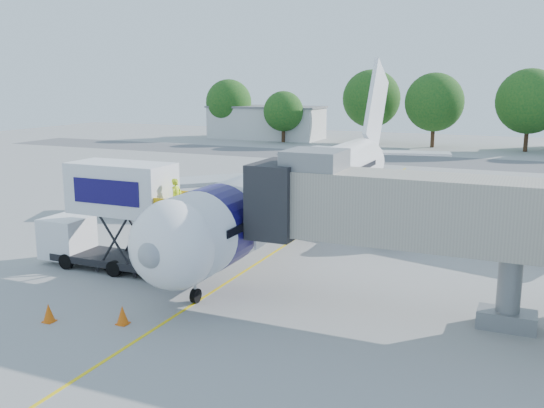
% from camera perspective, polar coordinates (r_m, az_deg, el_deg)
% --- Properties ---
extents(ground, '(160.00, 160.00, 0.00)m').
position_cam_1_polar(ground, '(34.91, 0.85, -4.16)').
color(ground, '#9B9B98').
rests_on(ground, ground).
extents(guidance_line, '(0.15, 70.00, 0.01)m').
position_cam_1_polar(guidance_line, '(34.91, 0.85, -4.15)').
color(guidance_line, yellow).
rests_on(guidance_line, ground).
extents(taxiway_strip, '(120.00, 10.00, 0.01)m').
position_cam_1_polar(taxiway_strip, '(74.71, 13.54, 4.01)').
color(taxiway_strip, '#59595B').
rests_on(taxiway_strip, ground).
extents(aircraft, '(34.17, 37.73, 11.35)m').
position_cam_1_polar(aircraft, '(37.99, 3.29, 1.68)').
color(aircraft, white).
rests_on(aircraft, ground).
extents(jet_bridge, '(13.90, 3.20, 6.60)m').
position_cam_1_polar(jet_bridge, '(25.01, 11.55, -0.51)').
color(jet_bridge, '#A49D8C').
rests_on(jet_bridge, ground).
extents(catering_hiloader, '(8.50, 2.44, 5.50)m').
position_cam_1_polar(catering_hiloader, '(31.50, -14.79, -1.11)').
color(catering_hiloader, black).
rests_on(catering_hiloader, ground).
extents(safety_cone_a, '(0.49, 0.49, 0.78)m').
position_cam_1_polar(safety_cone_a, '(25.02, -13.89, -10.13)').
color(safety_cone_a, '#DB590B').
rests_on(safety_cone_a, ground).
extents(safety_cone_b, '(0.48, 0.48, 0.76)m').
position_cam_1_polar(safety_cone_b, '(26.10, -20.27, -9.61)').
color(safety_cone_b, '#DB590B').
rests_on(safety_cone_b, ground).
extents(outbuilding_left, '(18.40, 8.40, 5.30)m').
position_cam_1_polar(outbuilding_left, '(100.02, -0.53, 7.71)').
color(outbuilding_left, silver).
rests_on(outbuilding_left, ground).
extents(tree_a, '(7.52, 7.52, 9.59)m').
position_cam_1_polar(tree_a, '(101.56, -4.09, 9.52)').
color(tree_a, '#382314').
rests_on(tree_a, ground).
extents(tree_b, '(6.13, 6.13, 7.82)m').
position_cam_1_polar(tree_b, '(93.64, 1.08, 8.72)').
color(tree_b, '#382314').
rests_on(tree_b, ground).
extents(tree_c, '(8.64, 8.64, 11.02)m').
position_cam_1_polar(tree_c, '(93.65, 9.34, 9.76)').
color(tree_c, '#382314').
rests_on(tree_c, ground).
extents(tree_d, '(8.24, 8.24, 10.51)m').
position_cam_1_polar(tree_d, '(89.39, 15.04, 9.24)').
color(tree_d, '#382314').
rests_on(tree_d, ground).
extents(tree_e, '(8.63, 8.63, 11.00)m').
position_cam_1_polar(tree_e, '(88.10, 23.05, 8.88)').
color(tree_e, '#382314').
rests_on(tree_e, ground).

